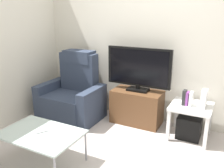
% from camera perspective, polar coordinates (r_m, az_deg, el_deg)
% --- Properties ---
extents(ground_plane, '(6.40, 6.40, 0.00)m').
position_cam_1_polar(ground_plane, '(3.15, 1.80, -15.62)').
color(ground_plane, '#BCB2AD').
extents(wall_back, '(6.40, 0.06, 2.60)m').
position_cam_1_polar(wall_back, '(3.73, 9.62, 10.64)').
color(wall_back, beige).
rests_on(wall_back, ground).
extents(wall_side, '(0.06, 4.48, 2.60)m').
position_cam_1_polar(wall_side, '(3.87, -24.40, 9.62)').
color(wall_side, beige).
rests_on(wall_side, ground).
extents(tv_stand, '(0.77, 0.41, 0.53)m').
position_cam_1_polar(tv_stand, '(3.77, 5.94, -5.41)').
color(tv_stand, brown).
rests_on(tv_stand, ground).
extents(television, '(0.99, 0.20, 0.66)m').
position_cam_1_polar(television, '(3.61, 6.34, 3.72)').
color(television, black).
rests_on(television, tv_stand).
extents(recliner_armchair, '(0.98, 0.78, 1.08)m').
position_cam_1_polar(recliner_armchair, '(3.99, -9.31, -2.64)').
color(recliner_armchair, '#2D384C').
rests_on(recliner_armchair, ground).
extents(side_table, '(0.54, 0.54, 0.48)m').
position_cam_1_polar(side_table, '(3.45, 18.32, -6.02)').
color(side_table, white).
rests_on(side_table, ground).
extents(subwoofer_box, '(0.31, 0.31, 0.31)m').
position_cam_1_polar(subwoofer_box, '(3.55, 17.96, -9.64)').
color(subwoofer_box, black).
rests_on(subwoofer_box, ground).
extents(book_leftmost, '(0.05, 0.10, 0.21)m').
position_cam_1_polar(book_leftmost, '(3.38, 16.88, -3.08)').
color(book_leftmost, '#262626').
rests_on(book_leftmost, side_table).
extents(book_middle, '(0.03, 0.10, 0.19)m').
position_cam_1_polar(book_middle, '(3.38, 17.52, -3.32)').
color(book_middle, purple).
rests_on(book_middle, side_table).
extents(book_rightmost, '(0.04, 0.14, 0.19)m').
position_cam_1_polar(book_rightmost, '(3.37, 18.34, -3.42)').
color(book_rightmost, white).
rests_on(book_rightmost, side_table).
extents(game_console, '(0.07, 0.20, 0.23)m').
position_cam_1_polar(game_console, '(3.38, 21.07, -3.31)').
color(game_console, white).
rests_on(game_console, side_table).
extents(coffee_table, '(0.90, 0.60, 0.39)m').
position_cam_1_polar(coffee_table, '(2.86, -16.64, -11.45)').
color(coffee_table, '#B2C6C1').
rests_on(coffee_table, ground).
extents(cell_phone, '(0.14, 0.16, 0.01)m').
position_cam_1_polar(cell_phone, '(2.87, -16.58, -10.75)').
color(cell_phone, '#B7B7BC').
rests_on(cell_phone, coffee_table).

